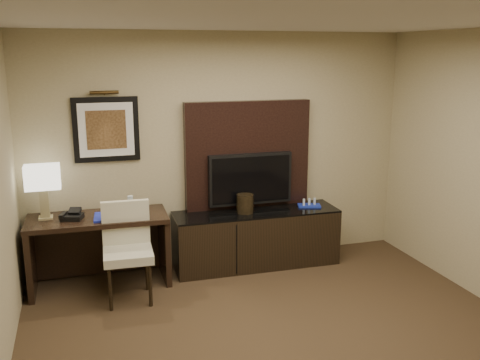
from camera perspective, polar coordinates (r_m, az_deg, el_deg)
name	(u,v)px	position (r m, az deg, el deg)	size (l,w,h in m)	color
ceiling	(317,16)	(3.80, 8.25, 16.92)	(4.50, 5.00, 0.01)	silver
wall_back	(222,150)	(6.25, -1.96, 3.20)	(4.50, 0.01, 2.70)	tan
desk	(100,251)	(5.96, -14.75, -7.35)	(1.45, 0.62, 0.78)	black
credenza	(256,238)	(6.33, 1.73, -6.21)	(1.93, 0.53, 0.66)	black
tv_wall_panel	(248,156)	(6.30, 0.82, 2.54)	(1.50, 0.12, 1.30)	black
tv	(250,179)	(6.25, 1.10, 0.12)	(1.00, 0.08, 0.60)	black
artwork	(106,129)	(5.98, -14.09, 5.25)	(0.70, 0.04, 0.70)	black
picture_light	(104,92)	(5.90, -14.29, 9.04)	(0.04, 0.04, 0.30)	#3C2B13
desk_chair	(128,253)	(5.51, -11.86, -7.67)	(0.48, 0.56, 1.01)	beige
table_lamp	(44,192)	(5.86, -20.21, -1.25)	(0.35, 0.20, 0.56)	#94885C
desk_phone	(72,214)	(5.81, -17.48, -3.53)	(0.20, 0.18, 0.10)	black
blue_folder	(106,217)	(5.77, -14.07, -3.83)	(0.25, 0.33, 0.02)	#1B28B2
book	(107,205)	(5.81, -14.04, -2.60)	(0.18, 0.02, 0.24)	#A0907E
water_bottle	(130,204)	(5.90, -11.61, -2.52)	(0.06, 0.06, 0.18)	silver
ice_bucket	(245,204)	(6.14, 0.54, -2.53)	(0.19, 0.19, 0.22)	black
minibar_tray	(309,203)	(6.45, 7.40, -2.40)	(0.27, 0.16, 0.10)	#192DA3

